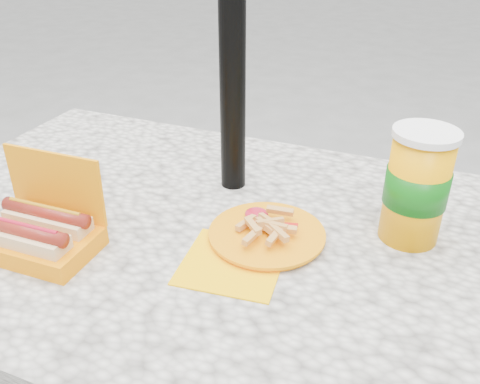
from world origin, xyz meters
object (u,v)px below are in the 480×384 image
at_px(hotdog_box, 39,232).
at_px(fries_plate, 264,235).
at_px(soda_cup, 417,186).
at_px(umbrella_pole, 232,9).

height_order(hotdog_box, fries_plate, hotdog_box).
bearing_deg(hotdog_box, soda_cup, 24.55).
height_order(fries_plate, soda_cup, soda_cup).
xyz_separation_m(umbrella_pole, hotdog_box, (-0.21, -0.34, -0.32)).
relative_size(hotdog_box, fries_plate, 0.69).
distance_m(hotdog_box, soda_cup, 0.63).
bearing_deg(fries_plate, umbrella_pole, 127.60).
xyz_separation_m(umbrella_pole, fries_plate, (0.13, -0.17, -0.34)).
bearing_deg(umbrella_pole, hotdog_box, -121.93).
relative_size(hotdog_box, soda_cup, 0.96).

